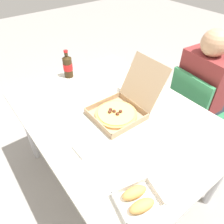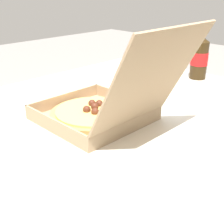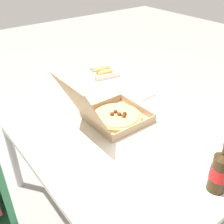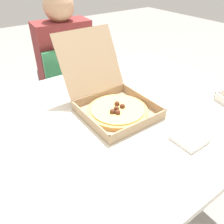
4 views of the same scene
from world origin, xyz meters
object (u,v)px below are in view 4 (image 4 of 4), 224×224
(chair, at_px, (69,90))
(diner_person, at_px, (63,61))
(pizza_box_open, at_px, (113,102))
(napkin_pile, at_px, (189,138))
(paper_menu, at_px, (61,176))

(chair, xyz_separation_m, diner_person, (0.01, 0.06, 0.21))
(diner_person, relative_size, pizza_box_open, 2.61)
(pizza_box_open, bearing_deg, napkin_pile, -71.45)
(napkin_pile, bearing_deg, pizza_box_open, 108.55)
(paper_menu, bearing_deg, chair, 90.31)
(diner_person, bearing_deg, paper_menu, -115.47)
(chair, distance_m, napkin_pile, 1.09)
(diner_person, distance_m, pizza_box_open, 0.79)
(chair, bearing_deg, paper_menu, -116.56)
(chair, bearing_deg, diner_person, 84.53)
(diner_person, bearing_deg, napkin_pile, -90.12)
(pizza_box_open, relative_size, napkin_pile, 4.00)
(chair, xyz_separation_m, paper_menu, (-0.47, -0.93, 0.25))
(diner_person, xyz_separation_m, pizza_box_open, (-0.12, -0.78, 0.08))
(paper_menu, distance_m, napkin_pile, 0.49)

